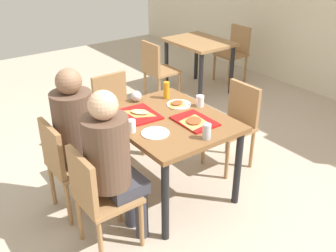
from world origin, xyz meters
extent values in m
cube|color=#B7A893|center=(0.00, 0.00, -0.01)|extent=(10.00, 10.00, 0.02)
cube|color=brown|center=(0.00, 0.00, 0.73)|extent=(1.08, 0.88, 0.04)
cylinder|color=black|center=(-0.48, -0.38, 0.35)|extent=(0.06, 0.06, 0.71)
cylinder|color=black|center=(0.48, -0.38, 0.35)|extent=(0.06, 0.06, 0.71)
cylinder|color=black|center=(-0.48, 0.38, 0.35)|extent=(0.06, 0.06, 0.71)
cylinder|color=black|center=(0.48, 0.38, 0.35)|extent=(0.06, 0.06, 0.71)
cube|color=#9E7247|center=(-0.27, -0.74, 0.43)|extent=(0.40, 0.40, 0.03)
cube|color=#9E7247|center=(-0.27, -0.92, 0.64)|extent=(0.38, 0.04, 0.40)
cylinder|color=#9E7247|center=(-0.44, -0.57, 0.21)|extent=(0.04, 0.04, 0.41)
cylinder|color=#9E7247|center=(-0.10, -0.57, 0.21)|extent=(0.04, 0.04, 0.41)
cylinder|color=#9E7247|center=(-0.44, -0.91, 0.21)|extent=(0.04, 0.04, 0.41)
cylinder|color=#9E7247|center=(-0.10, -0.91, 0.21)|extent=(0.04, 0.04, 0.41)
cube|color=#9E7247|center=(0.27, -0.74, 0.43)|extent=(0.40, 0.40, 0.03)
cube|color=#9E7247|center=(0.27, -0.92, 0.64)|extent=(0.38, 0.04, 0.40)
cylinder|color=#9E7247|center=(0.10, -0.57, 0.21)|extent=(0.04, 0.04, 0.41)
cylinder|color=#9E7247|center=(0.44, -0.57, 0.21)|extent=(0.04, 0.04, 0.41)
cylinder|color=#9E7247|center=(0.10, -0.91, 0.21)|extent=(0.04, 0.04, 0.41)
cylinder|color=#9E7247|center=(0.44, -0.91, 0.21)|extent=(0.04, 0.04, 0.41)
cube|color=#9E7247|center=(0.00, 0.74, 0.43)|extent=(0.40, 0.40, 0.03)
cube|color=#9E7247|center=(0.00, 0.92, 0.64)|extent=(0.38, 0.04, 0.40)
cylinder|color=#9E7247|center=(0.17, 0.57, 0.21)|extent=(0.04, 0.04, 0.41)
cylinder|color=#9E7247|center=(-0.17, 0.57, 0.21)|extent=(0.04, 0.04, 0.41)
cylinder|color=#9E7247|center=(0.17, 0.91, 0.21)|extent=(0.04, 0.04, 0.41)
cylinder|color=#9E7247|center=(-0.17, 0.91, 0.21)|extent=(0.04, 0.04, 0.41)
cube|color=#9E7247|center=(-0.84, 0.00, 0.43)|extent=(0.40, 0.40, 0.03)
cube|color=#9E7247|center=(-1.02, 0.00, 0.64)|extent=(0.04, 0.38, 0.40)
cylinder|color=#9E7247|center=(-0.67, 0.17, 0.21)|extent=(0.04, 0.04, 0.41)
cylinder|color=#9E7247|center=(-0.67, -0.17, 0.21)|extent=(0.04, 0.04, 0.41)
cylinder|color=#9E7247|center=(-1.01, 0.17, 0.21)|extent=(0.04, 0.04, 0.41)
cylinder|color=#9E7247|center=(-1.01, -0.17, 0.21)|extent=(0.04, 0.04, 0.41)
cylinder|color=#383842|center=(-0.35, -0.51, 0.22)|extent=(0.10, 0.10, 0.44)
cylinder|color=#383842|center=(-0.19, -0.51, 0.22)|extent=(0.10, 0.10, 0.44)
cube|color=#383842|center=(-0.27, -0.61, 0.49)|extent=(0.32, 0.28, 0.10)
cylinder|color=brown|center=(-0.27, -0.72, 0.80)|extent=(0.32, 0.32, 0.52)
sphere|color=#8C664C|center=(-0.27, -0.72, 1.15)|extent=(0.20, 0.20, 0.20)
cylinder|color=#383842|center=(0.19, -0.51, 0.22)|extent=(0.10, 0.10, 0.44)
cylinder|color=#383842|center=(0.35, -0.51, 0.22)|extent=(0.10, 0.10, 0.44)
cube|color=#383842|center=(0.27, -0.61, 0.49)|extent=(0.32, 0.28, 0.10)
cylinder|color=brown|center=(0.27, -0.72, 0.80)|extent=(0.32, 0.32, 0.52)
sphere|color=#DBAD89|center=(0.27, -0.72, 1.15)|extent=(0.20, 0.20, 0.20)
cube|color=#B21414|center=(-0.19, -0.15, 0.75)|extent=(0.38, 0.28, 0.02)
cube|color=#B21414|center=(0.19, 0.13, 0.75)|extent=(0.36, 0.26, 0.02)
cylinder|color=white|center=(-0.16, 0.24, 0.75)|extent=(0.22, 0.22, 0.01)
cylinder|color=white|center=(0.16, -0.24, 0.75)|extent=(0.22, 0.22, 0.01)
pyramid|color=#C68C47|center=(-0.19, -0.16, 0.77)|extent=(0.26, 0.23, 0.01)
ellipsoid|color=#D8C67F|center=(-0.19, -0.16, 0.78)|extent=(0.18, 0.16, 0.01)
pyramid|color=tan|center=(0.21, 0.10, 0.77)|extent=(0.28, 0.28, 0.01)
ellipsoid|color=#B74723|center=(0.21, 0.10, 0.78)|extent=(0.19, 0.19, 0.01)
pyramid|color=#C68C47|center=(-0.17, 0.23, 0.76)|extent=(0.19, 0.21, 0.01)
ellipsoid|color=#B74723|center=(-0.17, 0.23, 0.77)|extent=(0.13, 0.15, 0.01)
cylinder|color=white|center=(-0.03, 0.37, 0.80)|extent=(0.07, 0.07, 0.10)
cylinder|color=white|center=(0.03, -0.37, 0.80)|extent=(0.07, 0.07, 0.10)
cylinder|color=#B7BCC6|center=(0.46, 0.02, 0.81)|extent=(0.07, 0.07, 0.12)
cylinder|color=orange|center=(-0.35, 0.24, 0.83)|extent=(0.06, 0.06, 0.16)
sphere|color=silver|center=(-0.46, -0.02, 0.80)|extent=(0.10, 0.10, 0.10)
cube|color=#9E7247|center=(-1.76, 1.85, 0.73)|extent=(0.90, 0.70, 0.04)
cylinder|color=black|center=(-2.15, 1.56, 0.35)|extent=(0.06, 0.06, 0.71)
cylinder|color=black|center=(-1.37, 1.56, 0.35)|extent=(0.06, 0.06, 0.71)
cylinder|color=black|center=(-2.15, 2.14, 0.35)|extent=(0.06, 0.06, 0.71)
cylinder|color=black|center=(-1.37, 2.14, 0.35)|extent=(0.06, 0.06, 0.71)
cube|color=#9E7247|center=(-1.76, 1.20, 0.43)|extent=(0.40, 0.40, 0.03)
cube|color=#9E7247|center=(-1.76, 1.02, 0.64)|extent=(0.38, 0.04, 0.40)
cylinder|color=#9E7247|center=(-1.93, 1.37, 0.21)|extent=(0.04, 0.04, 0.41)
cylinder|color=#9E7247|center=(-1.59, 1.37, 0.21)|extent=(0.04, 0.04, 0.41)
cylinder|color=#9E7247|center=(-1.93, 1.03, 0.21)|extent=(0.04, 0.04, 0.41)
cylinder|color=#9E7247|center=(-1.59, 1.03, 0.21)|extent=(0.04, 0.04, 0.41)
cube|color=#9E7247|center=(-1.76, 2.50, 0.43)|extent=(0.40, 0.40, 0.03)
cube|color=#9E7247|center=(-1.76, 2.68, 0.64)|extent=(0.38, 0.04, 0.40)
cylinder|color=#9E7247|center=(-1.59, 2.33, 0.21)|extent=(0.04, 0.04, 0.41)
cylinder|color=#9E7247|center=(-1.93, 2.33, 0.21)|extent=(0.04, 0.04, 0.41)
cylinder|color=#9E7247|center=(-1.59, 2.67, 0.21)|extent=(0.04, 0.04, 0.41)
cylinder|color=#9E7247|center=(-1.93, 2.67, 0.21)|extent=(0.04, 0.04, 0.41)
camera|label=1|loc=(2.37, -1.75, 2.17)|focal=41.80mm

